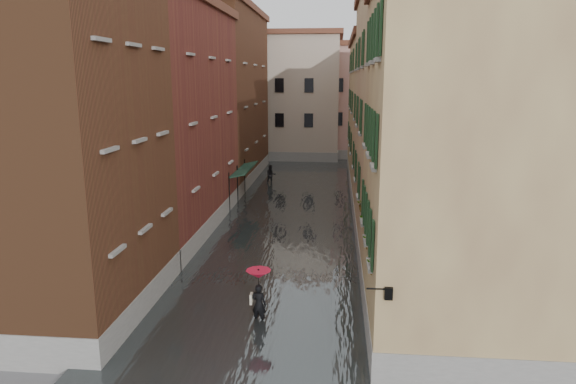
% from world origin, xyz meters
% --- Properties ---
extents(ground, '(120.00, 120.00, 0.00)m').
position_xyz_m(ground, '(0.00, 0.00, 0.00)').
color(ground, slate).
rests_on(ground, ground).
extents(floodwater, '(10.00, 60.00, 0.20)m').
position_xyz_m(floodwater, '(0.00, 13.00, 0.10)').
color(floodwater, '#3D4243').
rests_on(floodwater, ground).
extents(building_left_near, '(6.00, 8.00, 13.00)m').
position_xyz_m(building_left_near, '(-7.00, -2.00, 6.50)').
color(building_left_near, brown).
rests_on(building_left_near, ground).
extents(building_left_mid, '(6.00, 14.00, 12.50)m').
position_xyz_m(building_left_mid, '(-7.00, 9.00, 6.25)').
color(building_left_mid, brown).
rests_on(building_left_mid, ground).
extents(building_left_far, '(6.00, 16.00, 14.00)m').
position_xyz_m(building_left_far, '(-7.00, 24.00, 7.00)').
color(building_left_far, brown).
rests_on(building_left_far, ground).
extents(building_right_near, '(6.00, 8.00, 11.50)m').
position_xyz_m(building_right_near, '(7.00, -2.00, 5.75)').
color(building_right_near, '#8D6949').
rests_on(building_right_near, ground).
extents(building_right_mid, '(6.00, 14.00, 13.00)m').
position_xyz_m(building_right_mid, '(7.00, 9.00, 6.50)').
color(building_right_mid, tan).
rests_on(building_right_mid, ground).
extents(building_right_far, '(6.00, 16.00, 11.50)m').
position_xyz_m(building_right_far, '(7.00, 24.00, 5.75)').
color(building_right_far, '#8D6949').
rests_on(building_right_far, ground).
extents(building_end_cream, '(12.00, 9.00, 13.00)m').
position_xyz_m(building_end_cream, '(-3.00, 38.00, 6.50)').
color(building_end_cream, '#B3A18E').
rests_on(building_end_cream, ground).
extents(building_end_pink, '(10.00, 9.00, 12.00)m').
position_xyz_m(building_end_pink, '(6.00, 40.00, 6.00)').
color(building_end_pink, tan).
rests_on(building_end_pink, ground).
extents(awning_near, '(1.09, 2.78, 2.80)m').
position_xyz_m(awning_near, '(-3.49, 13.96, 2.46)').
color(awning_near, '#163324').
rests_on(awning_near, ground).
extents(awning_far, '(1.09, 2.84, 2.80)m').
position_xyz_m(awning_far, '(-3.49, 16.82, 2.46)').
color(awning_far, '#163324').
rests_on(awning_far, ground).
extents(wall_lantern, '(0.71, 0.22, 0.35)m').
position_xyz_m(wall_lantern, '(4.33, -6.00, 3.01)').
color(wall_lantern, black).
rests_on(wall_lantern, ground).
extents(window_planters, '(0.59, 8.35, 0.84)m').
position_xyz_m(window_planters, '(4.12, -0.72, 3.51)').
color(window_planters, '#945930').
rests_on(window_planters, ground).
extents(pedestrian_main, '(0.91, 0.91, 2.06)m').
position_xyz_m(pedestrian_main, '(0.20, -2.27, 1.25)').
color(pedestrian_main, black).
rests_on(pedestrian_main, ground).
extents(pedestrian_far, '(1.00, 0.88, 1.70)m').
position_xyz_m(pedestrian_far, '(-2.49, 22.24, 0.85)').
color(pedestrian_far, black).
rests_on(pedestrian_far, ground).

